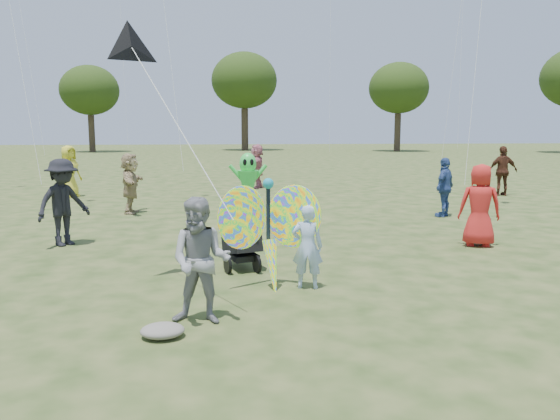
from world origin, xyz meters
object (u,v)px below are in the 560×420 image
object	(u,v)px
crowd_g	(69,171)
crowd_d	(130,183)
crowd_a	(480,205)
child_girl	(307,247)
alien_kite	(248,182)
crowd_c	(445,187)
jogging_stroller	(241,232)
crowd_b	(63,203)
butterfly_kite	(270,232)
adult_man	(201,261)
crowd_h	(503,171)
crowd_j	(257,166)

from	to	relation	value
crowd_g	crowd_d	bearing A→B (deg)	-112.41
crowd_a	crowd_d	world-z (taller)	crowd_d
crowd_a	child_girl	bearing A→B (deg)	51.04
alien_kite	crowd_g	bearing A→B (deg)	137.81
crowd_c	jogging_stroller	xyz separation A→B (m)	(-5.70, -4.87, -0.18)
crowd_b	crowd_c	size ratio (longest dim) A/B	1.10
crowd_g	crowd_c	bearing A→B (deg)	-82.47
crowd_c	butterfly_kite	bearing A→B (deg)	4.73
child_girl	butterfly_kite	bearing A→B (deg)	6.21
crowd_d	crowd_g	xyz separation A→B (m)	(-2.69, 4.08, 0.05)
crowd_d	adult_man	bearing A→B (deg)	-165.35
crowd_h	alien_kite	distance (m)	10.08
alien_kite	child_girl	bearing A→B (deg)	-85.60
crowd_c	butterfly_kite	size ratio (longest dim) A/B	0.87
crowd_h	crowd_a	bearing A→B (deg)	61.66
crowd_b	jogging_stroller	distance (m)	4.12
crowd_c	jogging_stroller	bearing A→B (deg)	-3.88
crowd_b	alien_kite	world-z (taller)	crowd_b
crowd_g	alien_kite	distance (m)	7.97
crowd_j	adult_man	bearing A→B (deg)	13.70
crowd_a	alien_kite	size ratio (longest dim) A/B	0.96
crowd_d	alien_kite	bearing A→B (deg)	-110.53
child_girl	crowd_j	bearing A→B (deg)	-78.87
crowd_h	jogging_stroller	world-z (taller)	crowd_h
crowd_c	crowd_h	distance (m)	5.84
crowd_d	butterfly_kite	bearing A→B (deg)	-156.65
crowd_j	jogging_stroller	world-z (taller)	crowd_j
crowd_g	butterfly_kite	size ratio (longest dim) A/B	0.97
crowd_g	crowd_a	bearing A→B (deg)	-97.82
crowd_j	crowd_b	bearing A→B (deg)	-3.70
adult_man	alien_kite	xyz separation A→B (m)	(1.02, 7.81, 0.20)
child_girl	crowd_h	bearing A→B (deg)	-117.54
adult_man	butterfly_kite	distance (m)	1.67
crowd_a	crowd_h	distance (m)	9.32
crowd_j	alien_kite	world-z (taller)	crowd_j
child_girl	crowd_g	bearing A→B (deg)	-49.31
child_girl	crowd_d	distance (m)	8.62
crowd_a	butterfly_kite	xyz separation A→B (m)	(-4.48, -2.47, 0.01)
crowd_d	crowd_g	bearing A→B (deg)	34.33
crowd_j	jogging_stroller	xyz separation A→B (m)	(-1.21, -12.65, -0.27)
child_girl	jogging_stroller	bearing A→B (deg)	-43.44
crowd_h	crowd_d	bearing A→B (deg)	15.20
crowd_a	alien_kite	bearing A→B (deg)	-23.67
jogging_stroller	alien_kite	bearing A→B (deg)	67.55
crowd_g	alien_kite	size ratio (longest dim) A/B	1.03
butterfly_kite	crowd_j	bearing A→B (deg)	86.56
crowd_c	crowd_j	bearing A→B (deg)	-104.43
crowd_b	crowd_c	world-z (taller)	crowd_b
crowd_a	crowd_j	world-z (taller)	crowd_j
crowd_a	butterfly_kite	world-z (taller)	butterfly_kite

